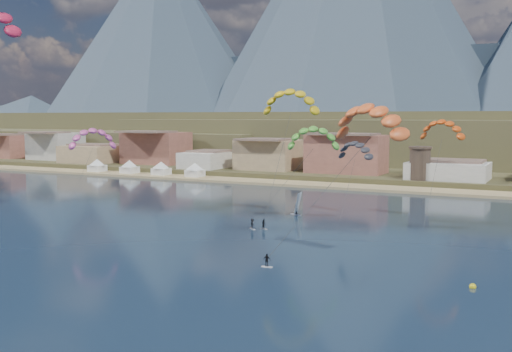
# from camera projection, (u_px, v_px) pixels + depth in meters

# --- Properties ---
(ground) EXTENTS (2400.00, 2400.00, 0.00)m
(ground) POSITION_uv_depth(u_px,v_px,m) (99.00, 313.00, 56.02)
(ground) COLOR black
(ground) RESTS_ON ground
(beach) EXTENTS (2200.00, 12.00, 0.90)m
(beach) POSITION_uv_depth(u_px,v_px,m) (392.00, 189.00, 149.86)
(beach) COLOR tan
(beach) RESTS_ON ground
(town) EXTENTS (400.00, 24.00, 12.00)m
(town) POSITION_uv_depth(u_px,v_px,m) (274.00, 150.00, 181.43)
(town) COLOR silver
(town) RESTS_ON ground
(watchtower) EXTENTS (5.82, 5.82, 8.60)m
(watchtower) POSITION_uv_depth(u_px,v_px,m) (420.00, 163.00, 154.07)
(watchtower) COLOR #47382D
(watchtower) RESTS_ON ground
(beach_tents) EXTENTS (43.40, 6.40, 5.00)m
(beach_tents) POSITION_uv_depth(u_px,v_px,m) (144.00, 164.00, 184.15)
(beach_tents) COLOR white
(beach_tents) RESTS_ON ground
(kitesurfer_yellow) EXTENTS (11.01, 14.12, 24.53)m
(kitesurfer_yellow) POSITION_uv_depth(u_px,v_px,m) (291.00, 98.00, 105.42)
(kitesurfer_yellow) COLOR silver
(kitesurfer_yellow) RESTS_ON ground
(kitesurfer_orange) EXTENTS (16.59, 11.22, 22.18)m
(kitesurfer_orange) POSITION_uv_depth(u_px,v_px,m) (370.00, 116.00, 73.11)
(kitesurfer_orange) COLOR silver
(kitesurfer_orange) RESTS_ON ground
(kitesurfer_green) EXTENTS (12.64, 12.11, 18.58)m
(kitesurfer_green) POSITION_uv_depth(u_px,v_px,m) (313.00, 135.00, 100.63)
(kitesurfer_green) COLOR silver
(kitesurfer_green) RESTS_ON ground
(distant_kite_pink) EXTENTS (9.13, 9.63, 17.71)m
(distant_kite_pink) POSITION_uv_depth(u_px,v_px,m) (93.00, 135.00, 120.33)
(distant_kite_pink) COLOR #262626
(distant_kite_pink) RESTS_ON ground
(distant_kite_dark) EXTENTS (8.05, 6.62, 15.43)m
(distant_kite_dark) POSITION_uv_depth(u_px,v_px,m) (355.00, 147.00, 110.87)
(distant_kite_dark) COLOR #262626
(distant_kite_dark) RESTS_ON ground
(distant_kite_orange) EXTENTS (8.34, 6.20, 19.17)m
(distant_kite_orange) POSITION_uv_depth(u_px,v_px,m) (442.00, 126.00, 102.50)
(distant_kite_orange) COLOR #262626
(distant_kite_orange) RESTS_ON ground
(windsurfer) EXTENTS (2.59, 2.68, 4.20)m
(windsurfer) POSITION_uv_depth(u_px,v_px,m) (297.00, 208.00, 112.01)
(windsurfer) COLOR silver
(windsurfer) RESTS_ON ground
(buoy) EXTENTS (0.74, 0.74, 0.74)m
(buoy) POSITION_uv_depth(u_px,v_px,m) (473.00, 287.00, 64.30)
(buoy) COLOR yellow
(buoy) RESTS_ON ground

